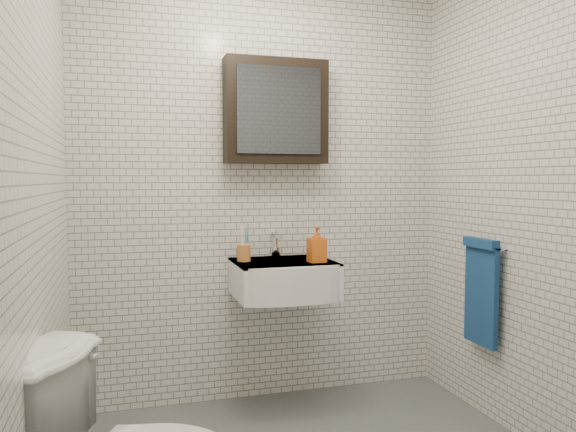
# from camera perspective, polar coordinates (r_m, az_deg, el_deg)

# --- Properties ---
(room_shell) EXTENTS (2.22, 2.02, 2.51)m
(room_shell) POSITION_cam_1_polar(r_m,az_deg,el_deg) (2.38, 3.55, 7.56)
(room_shell) COLOR silver
(room_shell) RESTS_ON ground
(washbasin) EXTENTS (0.55, 0.50, 0.20)m
(washbasin) POSITION_cam_1_polar(r_m,az_deg,el_deg) (3.14, -0.26, -6.38)
(washbasin) COLOR white
(washbasin) RESTS_ON room_shell
(faucet) EXTENTS (0.06, 0.20, 0.15)m
(faucet) POSITION_cam_1_polar(r_m,az_deg,el_deg) (3.30, -1.22, -3.05)
(faucet) COLOR silver
(faucet) RESTS_ON washbasin
(mirror_cabinet) EXTENTS (0.60, 0.15, 0.60)m
(mirror_cabinet) POSITION_cam_1_polar(r_m,az_deg,el_deg) (3.30, -1.22, 10.56)
(mirror_cabinet) COLOR black
(mirror_cabinet) RESTS_ON room_shell
(towel_rail) EXTENTS (0.09, 0.30, 0.58)m
(towel_rail) POSITION_cam_1_polar(r_m,az_deg,el_deg) (3.24, 19.04, -6.85)
(towel_rail) COLOR silver
(towel_rail) RESTS_ON room_shell
(toothbrush_cup) EXTENTS (0.09, 0.09, 0.21)m
(toothbrush_cup) POSITION_cam_1_polar(r_m,az_deg,el_deg) (3.16, -4.50, -3.66)
(toothbrush_cup) COLOR #C67531
(toothbrush_cup) RESTS_ON washbasin
(soap_bottle) EXTENTS (0.09, 0.10, 0.20)m
(soap_bottle) POSITION_cam_1_polar(r_m,az_deg,el_deg) (3.10, 2.94, -2.90)
(soap_bottle) COLOR #E25A17
(soap_bottle) RESTS_ON washbasin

